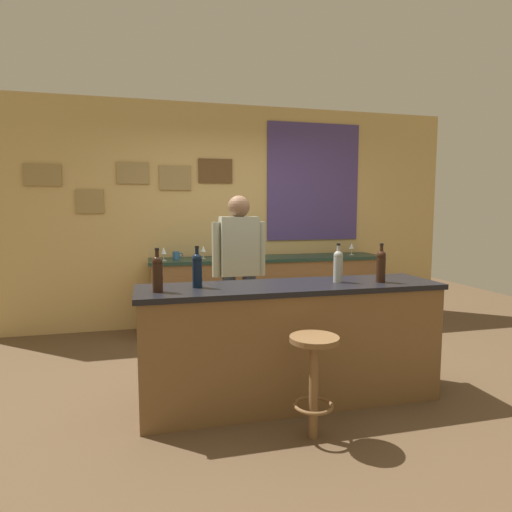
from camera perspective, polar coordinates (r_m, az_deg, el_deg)
ground_plane at (r=3.94m, az=2.58°, el=-16.03°), size 10.00×10.00×0.00m
back_wall at (r=5.63m, az=-3.06°, el=5.48°), size 6.00×0.09×2.80m
bar_counter at (r=3.43m, az=4.59°, el=-11.31°), size 2.32×0.60×0.92m
side_counter at (r=5.45m, az=1.62°, el=-4.82°), size 2.91×0.56×0.90m
bartender at (r=4.16m, az=-2.25°, el=-1.48°), size 0.52×0.21×1.62m
bar_stool at (r=2.91m, az=7.63°, el=-14.60°), size 0.32×0.32×0.68m
wine_bottle_a at (r=3.06m, az=-12.84°, el=-2.13°), size 0.07×0.07×0.31m
wine_bottle_b at (r=3.18m, az=-7.75°, el=-1.72°), size 0.07×0.07×0.31m
wine_bottle_c at (r=3.45m, az=10.75°, el=-1.17°), size 0.07×0.07×0.31m
wine_bottle_d at (r=3.52m, az=16.13°, el=-1.15°), size 0.07×0.07×0.31m
wine_glass_a at (r=5.07m, az=-12.06°, el=0.61°), size 0.07×0.07×0.16m
wine_glass_b at (r=5.23m, az=-6.97°, el=0.87°), size 0.07×0.07×0.16m
wine_glass_c at (r=5.76m, az=12.46°, el=1.26°), size 0.07×0.07×0.16m
coffee_mug at (r=5.19m, az=-10.46°, el=0.08°), size 0.13×0.08×0.09m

